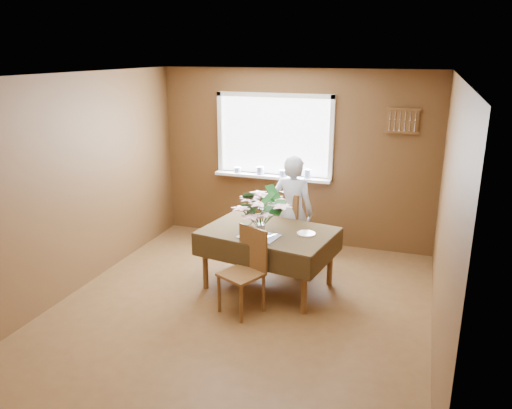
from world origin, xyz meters
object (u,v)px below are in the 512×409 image
(dining_table, at_px, (268,237))
(chair_near, at_px, (246,266))
(seated_woman, at_px, (293,212))
(flower_bouquet, at_px, (260,209))
(chair_far, at_px, (291,224))

(dining_table, height_order, chair_near, chair_near)
(dining_table, height_order, seated_woman, seated_woman)
(dining_table, relative_size, chair_near, 1.76)
(seated_woman, bearing_deg, flower_bouquet, 83.74)
(dining_table, bearing_deg, seated_woman, 90.00)
(chair_near, bearing_deg, flower_bouquet, 111.18)
(dining_table, bearing_deg, chair_near, -85.92)
(chair_near, bearing_deg, seated_woman, 107.53)
(dining_table, xyz_separation_m, flower_bouquet, (-0.03, -0.21, 0.41))
(dining_table, xyz_separation_m, chair_far, (0.07, 0.77, -0.09))
(seated_woman, bearing_deg, chair_far, -61.31)
(chair_far, relative_size, seated_woman, 0.67)
(chair_near, bearing_deg, dining_table, 109.70)
(chair_near, distance_m, seated_woman, 1.31)
(chair_far, xyz_separation_m, chair_near, (-0.12, -1.37, -0.03))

